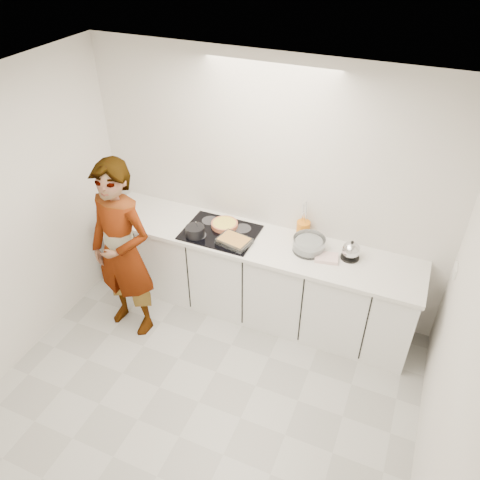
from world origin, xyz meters
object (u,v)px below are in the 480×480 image
at_px(saucepan, 195,231).
at_px(baking_dish, 234,241).
at_px(hob, 220,232).
at_px(mixing_bowl, 309,245).
at_px(kettle, 351,251).
at_px(utensil_crock, 303,229).
at_px(cook, 122,252).
at_px(tart_dish, 224,224).

bearing_deg(saucepan, baking_dish, 3.72).
relative_size(hob, mixing_bowl, 1.81).
xyz_separation_m(saucepan, kettle, (1.46, 0.25, 0.02)).
distance_m(hob, utensil_crock, 0.81).
bearing_deg(kettle, utensil_crock, 161.63).
bearing_deg(saucepan, kettle, 9.85).
bearing_deg(mixing_bowl, cook, -155.59).
distance_m(baking_dish, utensil_crock, 0.69).
bearing_deg(tart_dish, mixing_bowl, -2.54).
distance_m(saucepan, mixing_bowl, 1.10).
xyz_separation_m(hob, mixing_bowl, (0.88, 0.06, 0.06)).
bearing_deg(mixing_bowl, baking_dish, -164.26).
bearing_deg(hob, mixing_bowl, 4.16).
distance_m(hob, cook, 0.96).
relative_size(tart_dish, baking_dish, 1.02).
height_order(saucepan, cook, cook).
height_order(utensil_crock, cook, cook).
bearing_deg(cook, kettle, 26.93).
distance_m(hob, tart_dish, 0.11).
relative_size(saucepan, baking_dish, 0.66).
xyz_separation_m(saucepan, cook, (-0.50, -0.50, -0.05)).
relative_size(kettle, utensil_crock, 1.37).
xyz_separation_m(tart_dish, cook, (-0.70, -0.76, -0.02)).
height_order(hob, baking_dish, baking_dish).
height_order(hob, cook, cook).
bearing_deg(utensil_crock, tart_dish, -167.87).
bearing_deg(cook, utensil_crock, 38.11).
xyz_separation_m(tart_dish, saucepan, (-0.20, -0.26, 0.03)).
height_order(kettle, cook, cook).
bearing_deg(baking_dish, mixing_bowl, 15.74).
bearing_deg(baking_dish, kettle, 12.11).
relative_size(baking_dish, kettle, 1.51).
bearing_deg(tart_dish, baking_dish, -48.26).
bearing_deg(tart_dish, saucepan, -127.42).
bearing_deg(baking_dish, utensil_crock, 35.21).
bearing_deg(tart_dish, kettle, -0.11).
xyz_separation_m(baking_dish, mixing_bowl, (0.68, 0.19, 0.02)).
relative_size(saucepan, cook, 0.12).
distance_m(kettle, utensil_crock, 0.53).
bearing_deg(kettle, hob, -175.44).
distance_m(baking_dish, cook, 1.05).
height_order(tart_dish, kettle, kettle).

